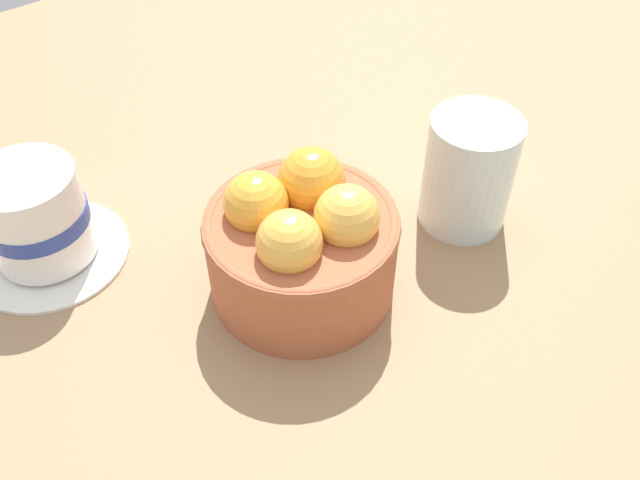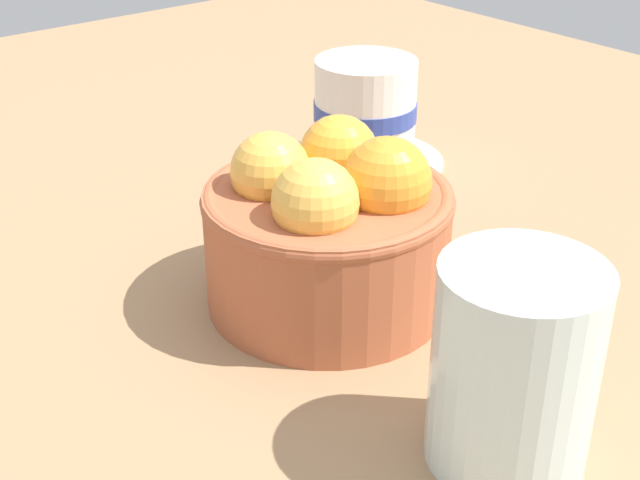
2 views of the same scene
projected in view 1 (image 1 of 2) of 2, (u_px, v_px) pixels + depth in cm
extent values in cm
cube|color=#997551|center=(303.00, 306.00, 53.49)|extent=(132.33, 113.53, 4.84)
cylinder|color=#AD5938|center=(302.00, 254.00, 49.32)|extent=(13.56, 13.56, 6.90)
torus|color=#AD5938|center=(301.00, 223.00, 47.16)|extent=(13.76, 13.76, 1.00)
sphere|color=#EFB349|center=(347.00, 217.00, 45.80)|extent=(4.50, 4.50, 4.50)
sphere|color=orange|center=(311.00, 181.00, 48.44)|extent=(4.86, 4.86, 4.86)
sphere|color=gold|center=(256.00, 203.00, 46.76)|extent=(4.50, 4.50, 4.50)
sphere|color=#F0B045|center=(289.00, 243.00, 44.12)|extent=(4.41, 4.41, 4.41)
cylinder|color=white|center=(50.00, 252.00, 53.80)|extent=(12.20, 12.20, 0.60)
cylinder|color=white|center=(35.00, 214.00, 50.91)|extent=(7.61, 7.61, 7.52)
cylinder|color=#2D4299|center=(35.00, 216.00, 50.99)|extent=(7.77, 7.77, 1.35)
cylinder|color=silver|center=(468.00, 172.00, 53.76)|extent=(7.07, 7.07, 9.49)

